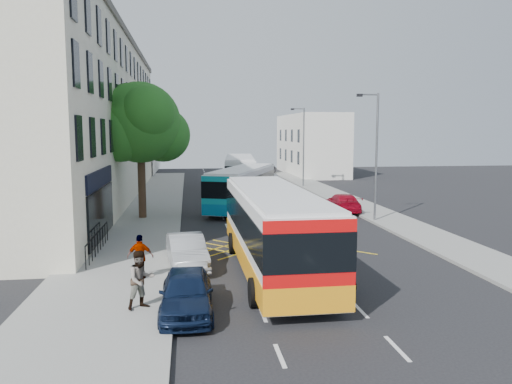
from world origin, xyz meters
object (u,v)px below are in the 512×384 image
object	(u,v)px
bus_far	(240,172)
distant_car_grey	(240,174)
pedestrian_near	(141,280)
motorbike	(341,266)
lamp_near	(375,150)
distant_car_silver	(272,177)
bus_mid	(243,187)
lamp_far	(303,143)
parked_car_silver	(187,251)
parked_car_blue	(186,292)
street_tree	(140,123)
pedestrian_far	(140,257)
bus_near	(273,229)
distant_car_dark	(266,168)
red_hatchback	(343,203)

from	to	relation	value
bus_far	distant_car_grey	xyz separation A→B (m)	(1.19, 11.84, -1.15)
pedestrian_near	motorbike	bearing A→B (deg)	-16.94
lamp_near	distant_car_silver	bearing A→B (deg)	95.05
bus_mid	distant_car_grey	xyz separation A→B (m)	(2.22, 23.72, -1.02)
lamp_far	parked_car_silver	world-z (taller)	lamp_far
lamp_near	parked_car_blue	xyz separation A→B (m)	(-11.80, -14.64, -3.91)
street_tree	pedestrian_far	distance (m)	15.00
parked_car_blue	distant_car_silver	world-z (taller)	parked_car_blue
pedestrian_near	lamp_far	bearing A→B (deg)	38.96
lamp_near	bus_near	bearing A→B (deg)	-128.78
lamp_near	parked_car_silver	bearing A→B (deg)	-142.31
bus_near	distant_car_grey	bearing A→B (deg)	85.64
street_tree	parked_car_blue	size ratio (longest dim) A/B	2.13
parked_car_silver	distant_car_silver	distance (m)	35.80
bus_mid	pedestrian_near	distance (m)	21.59
bus_near	parked_car_silver	size ratio (longest dim) A/B	2.89
lamp_near	motorbike	world-z (taller)	lamp_near
bus_far	distant_car_dark	xyz separation A→B (m)	(5.63, 19.25, -1.06)
lamp_near	parked_car_blue	world-z (taller)	lamp_near
bus_far	lamp_far	bearing A→B (deg)	18.94
distant_car_dark	parked_car_blue	bearing A→B (deg)	70.57
bus_near	motorbike	world-z (taller)	bus_near
bus_mid	red_hatchback	bearing A→B (deg)	2.82
lamp_near	pedestrian_far	distance (m)	17.84
lamp_near	parked_car_silver	distance (m)	15.41
distant_car_grey	bus_near	bearing A→B (deg)	-88.78
bus_far	red_hatchback	distance (m)	15.47
lamp_near	bus_mid	world-z (taller)	lamp_near
bus_near	bus_far	xyz separation A→B (m)	(1.58, 28.65, -0.04)
distant_car_dark	parked_car_silver	bearing A→B (deg)	69.24
parked_car_silver	pedestrian_far	xyz separation A→B (m)	(-1.76, -1.91, 0.31)
lamp_far	pedestrian_far	bearing A→B (deg)	-113.60
street_tree	lamp_near	distance (m)	15.10
lamp_near	bus_far	world-z (taller)	lamp_near
bus_mid	bus_far	world-z (taller)	bus_far
motorbike	parked_car_blue	distance (m)	6.01
distant_car_dark	pedestrian_far	xyz separation A→B (m)	(-12.53, -48.67, 0.31)
bus_near	parked_car_blue	size ratio (longest dim) A/B	2.96
bus_near	bus_far	size ratio (longest dim) A/B	1.01
distant_car_silver	pedestrian_far	bearing A→B (deg)	71.12
parked_car_blue	parked_car_silver	distance (m)	5.53
distant_car_grey	pedestrian_near	size ratio (longest dim) A/B	2.31
street_tree	distant_car_grey	bearing A→B (deg)	71.28
bus_near	red_hatchback	world-z (taller)	bus_near
bus_near	bus_far	world-z (taller)	bus_near
street_tree	motorbike	bearing A→B (deg)	-61.24
pedestrian_far	motorbike	bearing A→B (deg)	173.28
red_hatchback	motorbike	bearing A→B (deg)	75.88
motorbike	distant_car_silver	size ratio (longest dim) A/B	0.56
lamp_far	distant_car_grey	distance (m)	12.27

